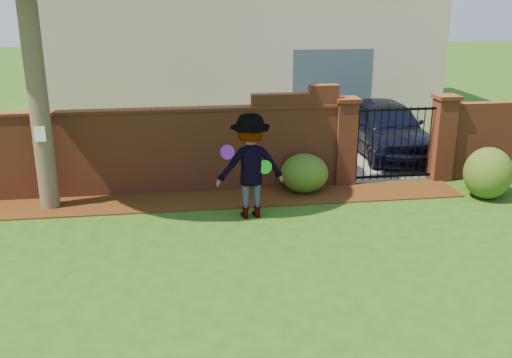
{
  "coord_description": "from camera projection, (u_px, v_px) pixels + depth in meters",
  "views": [
    {
      "loc": [
        -1.16,
        -7.35,
        3.93
      ],
      "look_at": [
        0.11,
        1.4,
        1.05
      ],
      "focal_mm": 40.02,
      "sensor_mm": 36.0,
      "label": 1
    }
  ],
  "objects": [
    {
      "name": "mulch_bed",
      "position": [
        189.0,
        201.0,
        11.3
      ],
      "size": [
        11.1,
        1.08,
        0.03
      ],
      "primitive_type": "cube",
      "color": "#371D0A",
      "rests_on": "ground"
    },
    {
      "name": "iron_gate",
      "position": [
        394.0,
        144.0,
        12.28
      ],
      "size": [
        1.78,
        0.03,
        1.6
      ],
      "color": "black",
      "rests_on": "ground"
    },
    {
      "name": "frisbee_purple",
      "position": [
        227.0,
        152.0,
        9.86
      ],
      "size": [
        0.27,
        0.14,
        0.26
      ],
      "primitive_type": "cylinder",
      "rotation": [
        1.36,
        0.0,
        0.24
      ],
      "color": "purple",
      "rests_on": "man"
    },
    {
      "name": "pillar_left",
      "position": [
        345.0,
        141.0,
        12.09
      ],
      "size": [
        0.5,
        0.5,
        1.88
      ],
      "color": "brown",
      "rests_on": "ground"
    },
    {
      "name": "pillar_right",
      "position": [
        443.0,
        137.0,
        12.4
      ],
      "size": [
        0.5,
        0.5,
        1.88
      ],
      "color": "brown",
      "rests_on": "ground"
    },
    {
      "name": "paper_notice",
      "position": [
        40.0,
        134.0,
        10.36
      ],
      "size": [
        0.2,
        0.01,
        0.28
      ],
      "primitive_type": "cube",
      "color": "white",
      "rests_on": "tree"
    },
    {
      "name": "shrub_middle",
      "position": [
        488.0,
        173.0,
        11.37
      ],
      "size": [
        0.95,
        0.95,
        1.05
      ],
      "primitive_type": "ellipsoid",
      "color": "#264E17",
      "rests_on": "ground"
    },
    {
      "name": "driveway",
      "position": [
        340.0,
        138.0,
        16.3
      ],
      "size": [
        3.2,
        8.0,
        0.01
      ],
      "primitive_type": "cube",
      "color": "slate",
      "rests_on": "ground"
    },
    {
      "name": "man",
      "position": [
        250.0,
        167.0,
        10.27
      ],
      "size": [
        1.3,
        0.82,
        1.93
      ],
      "primitive_type": "imported",
      "rotation": [
        0.0,
        0.0,
        3.23
      ],
      "color": "gray",
      "rests_on": "ground"
    },
    {
      "name": "brick_wall",
      "position": [
        133.0,
        150.0,
        11.5
      ],
      "size": [
        8.7,
        0.31,
        2.16
      ],
      "color": "brown",
      "rests_on": "ground"
    },
    {
      "name": "house",
      "position": [
        236.0,
        18.0,
        18.74
      ],
      "size": [
        12.4,
        6.4,
        6.3
      ],
      "color": "beige",
      "rests_on": "ground"
    },
    {
      "name": "shrub_left",
      "position": [
        304.0,
        173.0,
        11.76
      ],
      "size": [
        0.99,
        0.99,
        0.81
      ],
      "primitive_type": "ellipsoid",
      "color": "#264E17",
      "rests_on": "ground"
    },
    {
      "name": "shrub_right",
      "position": [
        491.0,
        176.0,
        11.74
      ],
      "size": [
        0.8,
        0.8,
        0.71
      ],
      "primitive_type": "ellipsoid",
      "color": "#264E17",
      "rests_on": "ground"
    },
    {
      "name": "car",
      "position": [
        389.0,
        129.0,
        14.3
      ],
      "size": [
        1.65,
        4.08,
        1.39
      ],
      "primitive_type": "imported",
      "rotation": [
        0.0,
        0.0,
        -0.0
      ],
      "color": "black",
      "rests_on": "ground"
    },
    {
      "name": "ground",
      "position": [
        262.0,
        278.0,
        8.3
      ],
      "size": [
        80.0,
        80.0,
        0.01
      ],
      "primitive_type": "cube",
      "color": "#244A12",
      "rests_on": "ground"
    },
    {
      "name": "frisbee_green",
      "position": [
        265.0,
        167.0,
        10.2
      ],
      "size": [
        0.25,
        0.06,
        0.25
      ],
      "primitive_type": "cylinder",
      "rotation": [
        1.43,
        0.0,
        0.02
      ],
      "color": "green",
      "rests_on": "man"
    }
  ]
}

